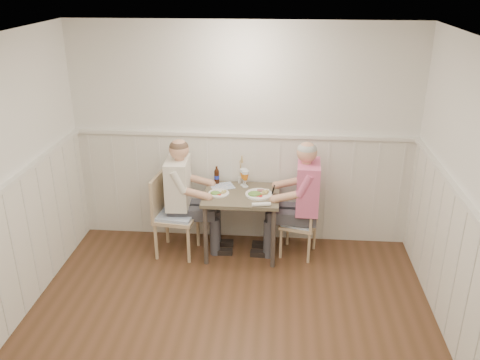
{
  "coord_description": "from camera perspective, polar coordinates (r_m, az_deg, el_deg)",
  "views": [
    {
      "loc": [
        0.43,
        -3.36,
        3.1
      ],
      "look_at": [
        0.02,
        1.64,
        1.0
      ],
      "focal_mm": 38.0,
      "sensor_mm": 36.0,
      "label": 1
    }
  ],
  "objects": [
    {
      "name": "room_shell",
      "position": [
        3.74,
        -2.33,
        -2.33
      ],
      "size": [
        4.04,
        4.54,
        2.6
      ],
      "color": "white",
      "rests_on": "ground"
    },
    {
      "name": "wainscot",
      "position": [
        4.73,
        -1.16,
        -7.93
      ],
      "size": [
        4.0,
        4.49,
        1.34
      ],
      "color": "silver",
      "rests_on": "ground"
    },
    {
      "name": "dining_table",
      "position": [
        5.77,
        0.17,
        -2.5
      ],
      "size": [
        0.85,
        0.7,
        0.75
      ],
      "color": "brown",
      "rests_on": "ground"
    },
    {
      "name": "chair_right",
      "position": [
        5.85,
        7.1,
        -4.55
      ],
      "size": [
        0.46,
        0.46,
        0.81
      ],
      "color": "tan",
      "rests_on": "ground"
    },
    {
      "name": "chair_left",
      "position": [
        5.88,
        -7.73,
        -3.58
      ],
      "size": [
        0.5,
        0.5,
        0.96
      ],
      "color": "tan",
      "rests_on": "ground"
    },
    {
      "name": "man_in_pink",
      "position": [
        5.78,
        7.06,
        -3.23
      ],
      "size": [
        0.66,
        0.46,
        1.4
      ],
      "color": "#3F3F47",
      "rests_on": "ground"
    },
    {
      "name": "diner_cream",
      "position": [
        5.89,
        -6.44,
        -2.76
      ],
      "size": [
        0.65,
        0.46,
        1.39
      ],
      "color": "#3F3F47",
      "rests_on": "ground"
    },
    {
      "name": "plate_man",
      "position": [
        5.68,
        2.03,
        -1.5
      ],
      "size": [
        0.31,
        0.31,
        0.08
      ],
      "color": "white",
      "rests_on": "dining_table"
    },
    {
      "name": "plate_diner",
      "position": [
        5.71,
        -2.52,
        -1.44
      ],
      "size": [
        0.23,
        0.23,
        0.06
      ],
      "color": "white",
      "rests_on": "dining_table"
    },
    {
      "name": "beer_glass_a",
      "position": [
        5.88,
        0.4,
        0.62
      ],
      "size": [
        0.08,
        0.08,
        0.21
      ],
      "color": "silver",
      "rests_on": "dining_table"
    },
    {
      "name": "beer_glass_b",
      "position": [
        5.85,
        0.6,
        0.44
      ],
      "size": [
        0.08,
        0.08,
        0.2
      ],
      "color": "silver",
      "rests_on": "dining_table"
    },
    {
      "name": "beer_bottle",
      "position": [
        5.96,
        -2.63,
        0.46
      ],
      "size": [
        0.06,
        0.06,
        0.22
      ],
      "color": "black",
      "rests_on": "dining_table"
    },
    {
      "name": "rolled_napkin",
      "position": [
        5.42,
        2.4,
        -2.75
      ],
      "size": [
        0.2,
        0.08,
        0.04
      ],
      "color": "white",
      "rests_on": "dining_table"
    },
    {
      "name": "grass_vase",
      "position": [
        5.95,
        -0.04,
        1.12
      ],
      "size": [
        0.04,
        0.04,
        0.36
      ],
      "color": "silver",
      "rests_on": "dining_table"
    },
    {
      "name": "gingham_mat",
      "position": [
        5.91,
        -2.01,
        -0.71
      ],
      "size": [
        0.33,
        0.3,
        0.01
      ],
      "color": "#5F7FB6",
      "rests_on": "dining_table"
    }
  ]
}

